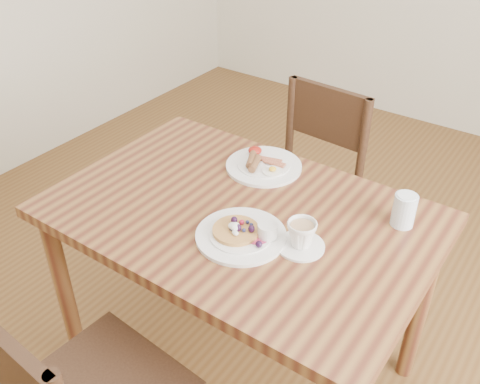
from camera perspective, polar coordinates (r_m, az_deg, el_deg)
The scene contains 7 objects.
ground at distance 2.22m, azimuth 0.00°, elevation -17.80°, with size 5.00×5.00×0.00m, color brown.
dining_table at distance 1.75m, azimuth 0.00°, elevation -4.57°, with size 1.20×0.80×0.75m.
chair_far at distance 2.32m, azimuth 7.06°, elevation 1.17°, with size 0.45×0.45×0.88m.
pancake_plate at distance 1.57m, azimuth 0.32°, elevation -4.46°, with size 0.27×0.27×0.06m.
breakfast_plate at distance 1.90m, azimuth 2.43°, elevation 2.94°, with size 0.27×0.27×0.04m.
teacup_saucer at distance 1.53m, azimuth 6.56°, elevation -4.71°, with size 0.14×0.14×0.09m.
water_glass at distance 1.68m, azimuth 17.10°, elevation -1.87°, with size 0.07×0.07×0.10m, color silver.
Camera 1 is at (0.79, -1.12, 1.75)m, focal length 40.00 mm.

